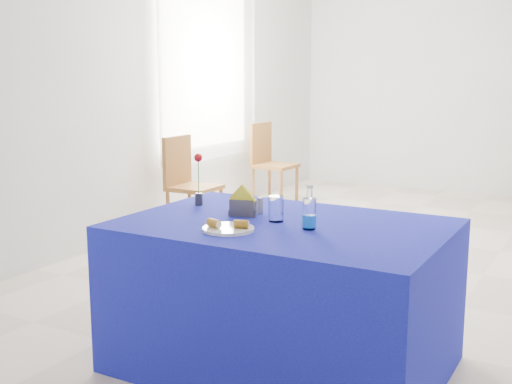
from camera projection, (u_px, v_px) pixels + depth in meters
floor at (411, 265)px, 5.11m from camera, size 7.00×7.00×0.00m
room_shell at (421, 40)px, 4.80m from camera, size 7.00×7.00×7.00m
window_pane at (206, 69)px, 6.71m from camera, size 0.04×1.50×1.60m
curtain at (212, 69)px, 6.68m from camera, size 0.04×1.75×1.85m
plate at (228, 229)px, 3.04m from camera, size 0.25×0.25×0.01m
drinking_glass at (276, 209)px, 3.22m from camera, size 0.08×0.08×0.13m
salt_shaker at (260, 206)px, 3.41m from camera, size 0.03×0.03×0.08m
pepper_shaker at (254, 208)px, 3.34m from camera, size 0.03×0.03×0.08m
blue_table at (283, 295)px, 3.28m from camera, size 1.60×1.10×0.76m
water_bottle at (309, 215)px, 3.06m from camera, size 0.07×0.07×0.21m
napkin_holder at (243, 207)px, 3.35m from camera, size 0.16×0.09×0.17m
rose_vase at (199, 181)px, 3.61m from camera, size 0.05×0.05×0.30m
chair_win_a at (187, 179)px, 5.96m from camera, size 0.43×0.43×0.93m
chair_win_b at (269, 158)px, 7.32m from camera, size 0.45×0.45×0.96m
banana_pieces at (228, 224)px, 3.03m from camera, size 0.20×0.11×0.04m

